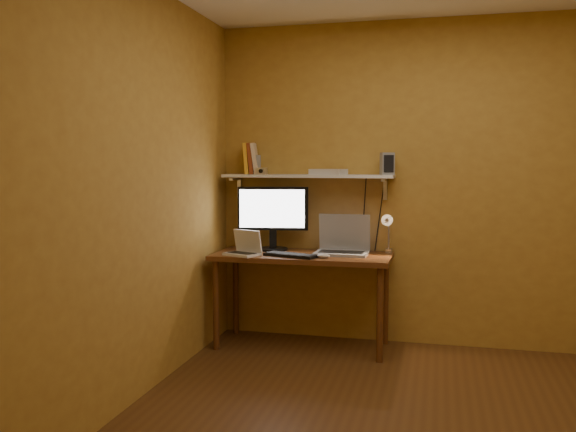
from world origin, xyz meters
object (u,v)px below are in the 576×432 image
(netbook, at_px, (245,248))
(monitor, at_px, (273,215))
(keyboard, at_px, (291,255))
(speaker_left, at_px, (254,165))
(desk, at_px, (302,265))
(router, at_px, (328,172))
(laptop, at_px, (343,243))
(mouse, at_px, (323,256))
(desk_lamp, at_px, (388,228))
(speaker_right, at_px, (387,164))
(wall_shelf, at_px, (308,176))
(shelf_camera, at_px, (261,171))

(netbook, bearing_deg, monitor, 86.81)
(monitor, xyz_separation_m, keyboard, (0.23, -0.30, -0.28))
(speaker_left, bearing_deg, desk, -10.79)
(keyboard, distance_m, speaker_left, 0.88)
(netbook, bearing_deg, router, 52.26)
(netbook, height_order, speaker_left, speaker_left)
(laptop, bearing_deg, mouse, -109.48)
(laptop, bearing_deg, netbook, -159.09)
(desk_lamp, bearing_deg, speaker_right, 104.27)
(mouse, relative_size, router, 0.37)
(wall_shelf, distance_m, monitor, 0.42)
(laptop, bearing_deg, desk, -160.70)
(mouse, height_order, shelf_camera, shelf_camera)
(laptop, xyz_separation_m, speaker_left, (-0.77, 0.09, 0.62))
(desk_lamp, distance_m, speaker_right, 0.51)
(mouse, bearing_deg, desk_lamp, 41.22)
(wall_shelf, relative_size, desk_lamp, 3.73)
(desk, distance_m, speaker_right, 1.04)
(netbook, xyz_separation_m, mouse, (0.63, -0.01, -0.04))
(desk, distance_m, shelf_camera, 0.83)
(laptop, relative_size, netbook, 1.36)
(desk_lamp, bearing_deg, router, 173.23)
(speaker_left, bearing_deg, netbook, -71.99)
(speaker_left, relative_size, shelf_camera, 1.69)
(keyboard, distance_m, speaker_right, 1.05)
(desk, xyz_separation_m, desk_lamp, (0.66, 0.13, 0.29))
(speaker_right, bearing_deg, shelf_camera, 165.61)
(laptop, relative_size, speaker_left, 2.63)
(netbook, xyz_separation_m, keyboard, (0.37, 0.01, -0.04))
(speaker_left, bearing_deg, speaker_right, 12.74)
(monitor, xyz_separation_m, speaker_right, (0.92, 0.06, 0.42))
(wall_shelf, relative_size, speaker_left, 8.83)
(laptop, height_order, shelf_camera, shelf_camera)
(laptop, distance_m, router, 0.59)
(desk, height_order, speaker_left, speaker_left)
(router, bearing_deg, mouse, -85.02)
(speaker_right, bearing_deg, desk_lamp, -95.03)
(speaker_left, bearing_deg, laptop, 5.35)
(speaker_right, distance_m, router, 0.47)
(mouse, xyz_separation_m, shelf_camera, (-0.57, 0.30, 0.63))
(mouse, bearing_deg, desk, 146.65)
(wall_shelf, xyz_separation_m, router, (0.17, -0.01, 0.04))
(netbook, height_order, keyboard, netbook)
(wall_shelf, bearing_deg, desk_lamp, -5.88)
(netbook, distance_m, speaker_left, 0.74)
(desk, bearing_deg, laptop, 18.40)
(laptop, bearing_deg, monitor, 176.89)
(netbook, bearing_deg, wall_shelf, 62.18)
(laptop, bearing_deg, speaker_left, 173.89)
(desk, height_order, router, router)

